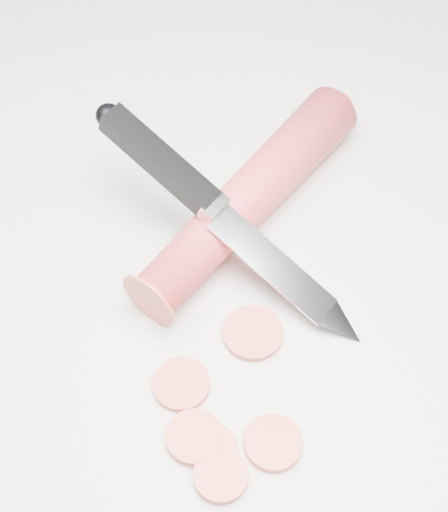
{
  "coord_description": "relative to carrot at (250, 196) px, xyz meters",
  "views": [
    {
      "loc": [
        -0.02,
        -0.25,
        0.42
      ],
      "look_at": [
        -0.02,
        0.03,
        0.02
      ],
      "focal_mm": 50.0,
      "sensor_mm": 36.0,
      "label": 1
    }
  ],
  "objects": [
    {
      "name": "carrot_slice_4",
      "position": [
        0.01,
        -0.18,
        -0.02
      ],
      "size": [
        0.04,
        0.04,
        0.01
      ],
      "primitive_type": "cylinder",
      "color": "#E5503E",
      "rests_on": "ground"
    },
    {
      "name": "carrot_slice_0",
      "position": [
        -0.05,
        -0.14,
        -0.02
      ],
      "size": [
        0.04,
        0.04,
        0.01
      ],
      "primitive_type": "cylinder",
      "color": "#E5503E",
      "rests_on": "ground"
    },
    {
      "name": "ground",
      "position": [
        -0.0,
        -0.08,
        -0.02
      ],
      "size": [
        2.4,
        2.4,
        0.0
      ],
      "primitive_type": "plane",
      "color": "silver",
      "rests_on": "ground"
    },
    {
      "name": "carrot_slice_5",
      "position": [
        -0.0,
        -0.1,
        -0.02
      ],
      "size": [
        0.04,
        0.04,
        0.01
      ],
      "primitive_type": "cylinder",
      "color": "#E5503E",
      "rests_on": "ground"
    },
    {
      "name": "carrot_slice_1",
      "position": [
        -0.03,
        -0.18,
        -0.02
      ],
      "size": [
        0.03,
        0.03,
        0.01
      ],
      "primitive_type": "cylinder",
      "color": "#E5503E",
      "rests_on": "ground"
    },
    {
      "name": "carrot",
      "position": [
        0.0,
        0.0,
        0.0
      ],
      "size": [
        0.17,
        0.2,
        0.04
      ],
      "primitive_type": "cylinder",
      "rotation": [
        1.57,
        0.0,
        -0.68
      ],
      "color": "red",
      "rests_on": "ground"
    },
    {
      "name": "kitchen_knife",
      "position": [
        -0.02,
        -0.04,
        0.02
      ],
      "size": [
        0.19,
        0.16,
        0.09
      ],
      "primitive_type": null,
      "color": "silver",
      "rests_on": "ground"
    },
    {
      "name": "carrot_slice_2",
      "position": [
        -0.03,
        -0.2,
        -0.02
      ],
      "size": [
        0.03,
        0.03,
        0.01
      ],
      "primitive_type": "cylinder",
      "color": "#E5503E",
      "rests_on": "ground"
    },
    {
      "name": "carrot_slice_3",
      "position": [
        -0.04,
        -0.17,
        -0.02
      ],
      "size": [
        0.03,
        0.03,
        0.01
      ],
      "primitive_type": "cylinder",
      "color": "#E5503E",
      "rests_on": "ground"
    }
  ]
}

